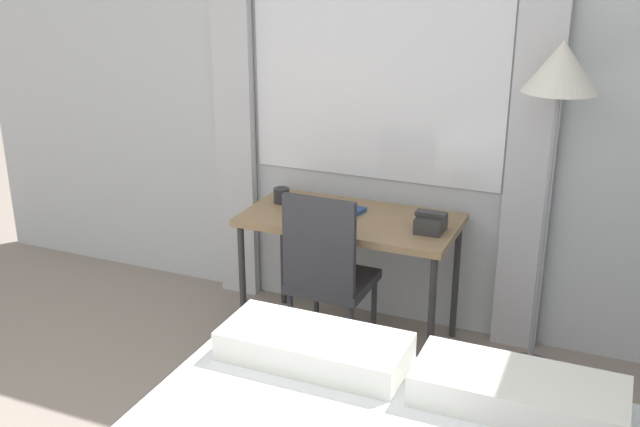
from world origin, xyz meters
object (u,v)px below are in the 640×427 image
object	(u,v)px
standing_lamp	(559,93)
telephone	(431,222)
desk	(351,228)
book	(335,209)
desk_chair	(327,271)
mug	(282,195)

from	to	relation	value
standing_lamp	telephone	xyz separation A→B (m)	(-0.54, -0.09, -0.68)
desk	book	bearing A→B (deg)	160.40
desk	telephone	bearing A→B (deg)	-4.74
desk	desk_chair	xyz separation A→B (m)	(-0.02, -0.28, -0.14)
standing_lamp	telephone	size ratio (longest dim) A/B	10.03
mug	standing_lamp	bearing A→B (deg)	-0.05
desk_chair	telephone	size ratio (longest dim) A/B	5.65
desk_chair	telephone	distance (m)	0.58
book	mug	size ratio (longest dim) A/B	3.63
mug	book	bearing A→B (deg)	-3.38
desk_chair	mug	distance (m)	0.59
desk	book	world-z (taller)	book
standing_lamp	mug	size ratio (longest dim) A/B	19.27
desk	desk_chair	distance (m)	0.31
standing_lamp	book	bearing A→B (deg)	-179.05
desk_chair	telephone	bearing A→B (deg)	28.83
desk	desk_chair	size ratio (longest dim) A/B	1.19
book	mug	distance (m)	0.33
desk	desk_chair	bearing A→B (deg)	-93.45
standing_lamp	desk	bearing A→B (deg)	-176.71
desk_chair	mug	bearing A→B (deg)	141.96
telephone	mug	xyz separation A→B (m)	(-0.88, 0.09, -0.00)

